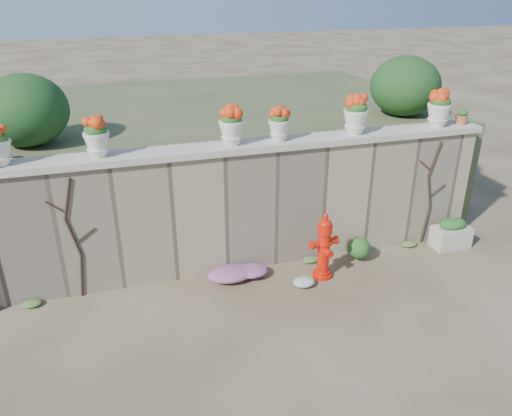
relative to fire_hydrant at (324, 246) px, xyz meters
name	(u,v)px	position (x,y,z in m)	size (l,w,h in m)	color
ground	(285,326)	(-1.01, -1.04, -0.56)	(80.00, 80.00, 0.00)	#483724
stone_wall	(249,209)	(-1.01, 0.76, 0.44)	(8.00, 0.40, 2.00)	gray
wall_cap	(248,146)	(-1.01, 0.76, 1.49)	(8.10, 0.52, 0.10)	#BDB4A0
raised_fill	(208,150)	(-1.01, 3.96, 0.44)	(9.00, 6.00, 2.00)	#384C23
back_shrub_left	(25,110)	(-4.21, 1.96, 1.99)	(1.30, 1.30, 1.10)	#143814
back_shrub_right	(405,86)	(2.39, 1.96, 1.99)	(1.30, 1.30, 1.10)	#143814
vine_left	(74,238)	(-3.68, 0.54, 0.43)	(0.60, 0.04, 1.91)	black
vine_right	(430,192)	(2.22, 0.54, 0.43)	(0.60, 0.04, 1.91)	black
fire_hydrant	(324,246)	(0.00, 0.00, 0.00)	(0.48, 0.34, 1.11)	red
planter_box	(451,234)	(2.59, 0.27, -0.31)	(0.66, 0.39, 0.54)	#BDB4A0
green_shrub	(364,247)	(0.83, 0.21, -0.27)	(0.60, 0.54, 0.57)	#1E5119
magenta_clump	(240,270)	(-1.28, 0.36, -0.43)	(1.00, 0.67, 0.27)	#D029B8
white_flowers	(299,282)	(-0.47, -0.18, -0.47)	(0.48, 0.39, 0.17)	white
urn_pot_1	(97,137)	(-3.19, 0.76, 1.82)	(0.36, 0.36, 0.56)	silver
urn_pot_2	(231,126)	(-1.27, 0.76, 1.83)	(0.38, 0.38, 0.59)	silver
urn_pot_3	(279,124)	(-0.52, 0.76, 1.80)	(0.33, 0.33, 0.52)	silver
urn_pot_4	(356,115)	(0.77, 0.76, 1.85)	(0.40, 0.40, 0.62)	silver
urn_pot_5	(439,108)	(2.31, 0.76, 1.85)	(0.39, 0.39, 0.62)	silver
terracotta_pot	(462,117)	(2.79, 0.76, 1.66)	(0.21, 0.21, 0.25)	#B26236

